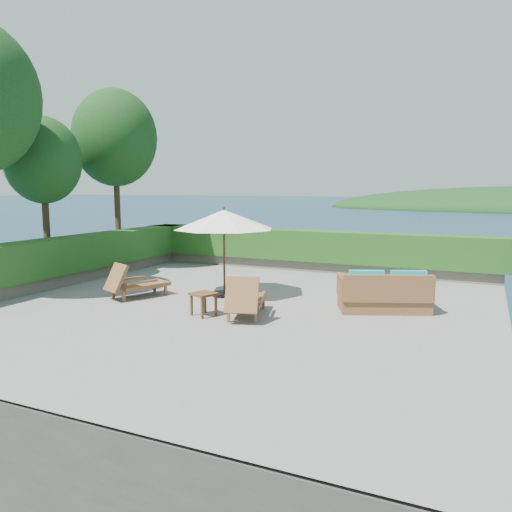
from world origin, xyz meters
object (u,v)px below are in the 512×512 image
at_px(lounge_left, 134,283).
at_px(lounge_right, 246,299).
at_px(patio_umbrella, 224,220).
at_px(side_table, 204,297).
at_px(wicker_loveseat, 384,295).

height_order(lounge_left, lounge_right, lounge_right).
distance_m(patio_umbrella, lounge_left, 2.77).
height_order(lounge_right, side_table, lounge_right).
xyz_separation_m(side_table, wicker_loveseat, (3.50, 2.06, -0.04)).
relative_size(patio_umbrella, wicker_loveseat, 1.18).
distance_m(lounge_left, side_table, 2.65).
bearing_deg(wicker_loveseat, side_table, -171.76).
height_order(lounge_left, wicker_loveseat, wicker_loveseat).
bearing_deg(lounge_left, patio_umbrella, 53.12).
distance_m(patio_umbrella, side_table, 2.54).
distance_m(side_table, wicker_loveseat, 4.06).
relative_size(lounge_right, wicker_loveseat, 0.80).
bearing_deg(side_table, wicker_loveseat, 30.50).
bearing_deg(wicker_loveseat, lounge_left, 169.39).
relative_size(lounge_left, side_table, 2.77).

